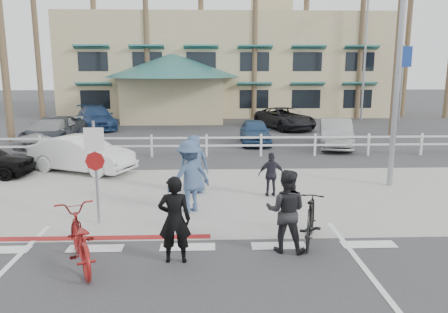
{
  "coord_description": "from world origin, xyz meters",
  "views": [
    {
      "loc": [
        0.46,
        -8.35,
        3.86
      ],
      "look_at": [
        0.89,
        3.19,
        1.5
      ],
      "focal_mm": 35.0,
      "sensor_mm": 36.0,
      "label": 1
    }
  ],
  "objects_px": {
    "bike_red": "(79,238)",
    "bike_black": "(311,220)",
    "car_white_sedan": "(82,154)",
    "sign_post": "(96,168)"
  },
  "relations": [
    {
      "from": "bike_red",
      "to": "bike_black",
      "type": "bearing_deg",
      "value": 167.91
    },
    {
      "from": "bike_red",
      "to": "car_white_sedan",
      "type": "distance_m",
      "value": 8.4
    },
    {
      "from": "car_white_sedan",
      "to": "sign_post",
      "type": "bearing_deg",
      "value": -137.06
    },
    {
      "from": "sign_post",
      "to": "car_white_sedan",
      "type": "xyz_separation_m",
      "value": [
        -1.99,
        5.69,
        -0.78
      ]
    },
    {
      "from": "sign_post",
      "to": "car_white_sedan",
      "type": "bearing_deg",
      "value": 109.24
    },
    {
      "from": "sign_post",
      "to": "bike_black",
      "type": "height_order",
      "value": "sign_post"
    },
    {
      "from": "bike_red",
      "to": "bike_black",
      "type": "xyz_separation_m",
      "value": [
        4.8,
        0.97,
        -0.04
      ]
    },
    {
      "from": "sign_post",
      "to": "car_white_sedan",
      "type": "distance_m",
      "value": 6.08
    },
    {
      "from": "bike_black",
      "to": "sign_post",
      "type": "bearing_deg",
      "value": 1.76
    },
    {
      "from": "bike_red",
      "to": "car_white_sedan",
      "type": "height_order",
      "value": "car_white_sedan"
    }
  ]
}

